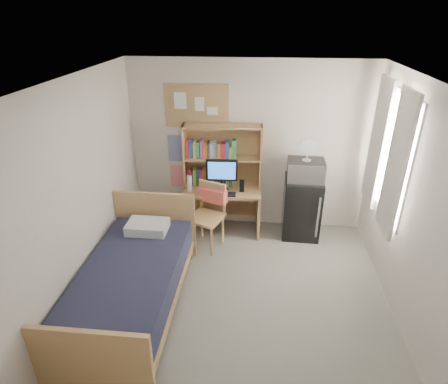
# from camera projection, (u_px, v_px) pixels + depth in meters

# --- Properties ---
(floor) EXTENTS (3.60, 4.20, 0.02)m
(floor) POSITION_uv_depth(u_px,v_px,m) (238.00, 313.00, 4.39)
(floor) COLOR gray
(floor) RESTS_ON ground
(ceiling) EXTENTS (3.60, 4.20, 0.02)m
(ceiling) POSITION_uv_depth(u_px,v_px,m) (243.00, 86.00, 3.24)
(ceiling) COLOR silver
(ceiling) RESTS_ON wall_back
(wall_back) EXTENTS (3.60, 0.04, 2.60)m
(wall_back) POSITION_uv_depth(u_px,v_px,m) (249.00, 147.00, 5.69)
(wall_back) COLOR silver
(wall_back) RESTS_ON floor
(wall_left) EXTENTS (0.04, 4.20, 2.60)m
(wall_left) POSITION_uv_depth(u_px,v_px,m) (72.00, 207.00, 3.98)
(wall_left) COLOR silver
(wall_left) RESTS_ON floor
(wall_right) EXTENTS (0.04, 4.20, 2.60)m
(wall_right) POSITION_uv_depth(u_px,v_px,m) (424.00, 225.00, 3.66)
(wall_right) COLOR silver
(wall_right) RESTS_ON floor
(window_unit) EXTENTS (0.10, 1.40, 1.70)m
(window_unit) POSITION_uv_depth(u_px,v_px,m) (389.00, 153.00, 4.60)
(window_unit) COLOR white
(window_unit) RESTS_ON wall_right
(curtain_left) EXTENTS (0.04, 0.55, 1.70)m
(curtain_left) POSITION_uv_depth(u_px,v_px,m) (396.00, 165.00, 4.25)
(curtain_left) COLOR silver
(curtain_left) RESTS_ON wall_right
(curtain_right) EXTENTS (0.04, 0.55, 1.70)m
(curtain_right) POSITION_uv_depth(u_px,v_px,m) (377.00, 143.00, 4.96)
(curtain_right) COLOR silver
(curtain_right) RESTS_ON wall_right
(bulletin_board) EXTENTS (0.94, 0.03, 0.64)m
(bulletin_board) POSITION_uv_depth(u_px,v_px,m) (197.00, 106.00, 5.47)
(bulletin_board) COLOR tan
(bulletin_board) RESTS_ON wall_back
(poster_wave) EXTENTS (0.30, 0.01, 0.42)m
(poster_wave) POSITION_uv_depth(u_px,v_px,m) (178.00, 148.00, 5.80)
(poster_wave) COLOR navy
(poster_wave) RESTS_ON wall_back
(poster_japan) EXTENTS (0.28, 0.01, 0.36)m
(poster_japan) POSITION_uv_depth(u_px,v_px,m) (179.00, 176.00, 6.01)
(poster_japan) COLOR #E7283E
(poster_japan) RESTS_ON wall_back
(desk) EXTENTS (1.19, 0.64, 0.73)m
(desk) POSITION_uv_depth(u_px,v_px,m) (222.00, 210.00, 5.86)
(desk) COLOR tan
(desk) RESTS_ON floor
(desk_chair) EXTENTS (0.63, 0.63, 0.98)m
(desk_chair) POSITION_uv_depth(u_px,v_px,m) (206.00, 217.00, 5.40)
(desk_chair) COLOR tan
(desk_chair) RESTS_ON floor
(mini_fridge) EXTENTS (0.57, 0.57, 0.94)m
(mini_fridge) POSITION_uv_depth(u_px,v_px,m) (302.00, 207.00, 5.72)
(mini_fridge) COLOR black
(mini_fridge) RESTS_ON floor
(bed) EXTENTS (1.08, 2.16, 0.59)m
(bed) POSITION_uv_depth(u_px,v_px,m) (132.00, 287.00, 4.34)
(bed) COLOR #1A1B2F
(bed) RESTS_ON floor
(hutch) EXTENTS (1.18, 0.35, 0.96)m
(hutch) POSITION_uv_depth(u_px,v_px,m) (223.00, 156.00, 5.62)
(hutch) COLOR tan
(hutch) RESTS_ON desk
(monitor) EXTENTS (0.47, 0.06, 0.49)m
(monitor) POSITION_uv_depth(u_px,v_px,m) (222.00, 176.00, 5.54)
(monitor) COLOR black
(monitor) RESTS_ON desk
(keyboard) EXTENTS (0.43, 0.16, 0.02)m
(keyboard) POSITION_uv_depth(u_px,v_px,m) (221.00, 194.00, 5.51)
(keyboard) COLOR black
(keyboard) RESTS_ON desk
(speaker_left) EXTENTS (0.07, 0.07, 0.17)m
(speaker_left) POSITION_uv_depth(u_px,v_px,m) (202.00, 185.00, 5.62)
(speaker_left) COLOR black
(speaker_left) RESTS_ON desk
(speaker_right) EXTENTS (0.07, 0.07, 0.17)m
(speaker_right) POSITION_uv_depth(u_px,v_px,m) (242.00, 186.00, 5.59)
(speaker_right) COLOR black
(speaker_right) RESTS_ON desk
(water_bottle) EXTENTS (0.08, 0.08, 0.25)m
(water_bottle) POSITION_uv_depth(u_px,v_px,m) (190.00, 184.00, 5.58)
(water_bottle) COLOR silver
(water_bottle) RESTS_ON desk
(hoodie) EXTENTS (0.45, 0.28, 0.21)m
(hoodie) POSITION_uv_depth(u_px,v_px,m) (212.00, 195.00, 5.44)
(hoodie) COLOR #FF6C61
(hoodie) RESTS_ON desk_chair
(microwave) EXTENTS (0.53, 0.41, 0.30)m
(microwave) POSITION_uv_depth(u_px,v_px,m) (306.00, 170.00, 5.43)
(microwave) COLOR #BAB9BE
(microwave) RESTS_ON mini_fridge
(desk_fan) EXTENTS (0.25, 0.25, 0.31)m
(desk_fan) POSITION_uv_depth(u_px,v_px,m) (308.00, 150.00, 5.29)
(desk_fan) COLOR silver
(desk_fan) RESTS_ON microwave
(pillow) EXTENTS (0.52, 0.36, 0.12)m
(pillow) POSITION_uv_depth(u_px,v_px,m) (148.00, 227.00, 4.85)
(pillow) COLOR silver
(pillow) RESTS_ON bed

